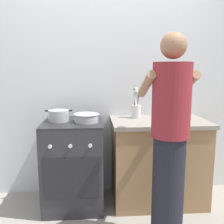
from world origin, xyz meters
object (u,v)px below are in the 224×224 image
pot (59,116)px  oil_bottle (183,110)px  mixing_bowl (86,117)px  person (170,141)px  utensil_crock (136,108)px  stove_range (74,164)px

pot → oil_bottle: 1.28m
oil_bottle → mixing_bowl: bearing=178.8°
pot → person: 1.17m
utensil_crock → oil_bottle: size_ratio=1.25×
mixing_bowl → person: 0.91m
stove_range → utensil_crock: size_ratio=2.69×
pot → oil_bottle: size_ratio=1.03×
stove_range → person: 1.11m
stove_range → pot: 0.53m
pot → oil_bottle: bearing=-3.5°
stove_range → person: bearing=-37.5°
utensil_crock → person: size_ratio=0.20×
stove_range → person: person is taller
pot → utensil_crock: 0.83m
stove_range → mixing_bowl: (0.14, -0.02, 0.50)m
mixing_bowl → oil_bottle: bearing=-1.2°
person → mixing_bowl: bearing=138.1°
pot → mixing_bowl: 0.29m
pot → person: bearing=-34.7°
pot → person: (0.96, -0.66, -0.10)m
stove_range → pot: bearing=165.8°
mixing_bowl → person: size_ratio=0.15×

